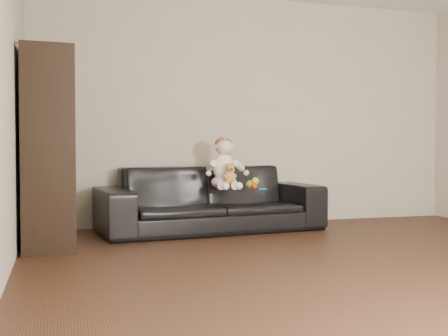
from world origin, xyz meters
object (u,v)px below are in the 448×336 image
object	(u,v)px
cabinet	(47,149)
baby	(224,166)
teddy_bear	(230,174)
toy_green	(251,184)
toy_blue_disc	(263,189)
sofa	(211,199)
toy_rattle	(254,186)

from	to	relation	value
cabinet	baby	world-z (taller)	cabinet
baby	teddy_bear	xyz separation A→B (m)	(0.01, -0.16, -0.07)
toy_green	toy_blue_disc	xyz separation A→B (m)	(0.08, -0.12, -0.04)
toy_green	cabinet	bearing A→B (deg)	-164.82
sofa	baby	xyz separation A→B (m)	(0.11, -0.13, 0.34)
sofa	toy_rattle	xyz separation A→B (m)	(0.42, -0.20, 0.14)
toy_blue_disc	toy_rattle	bearing A→B (deg)	143.19
toy_rattle	teddy_bear	bearing A→B (deg)	-162.32
cabinet	toy_green	xyz separation A→B (m)	(2.03, 0.55, -0.37)
teddy_bear	toy_green	world-z (taller)	teddy_bear
baby	toy_green	xyz separation A→B (m)	(0.29, 0.00, -0.19)
teddy_bear	toy_green	xyz separation A→B (m)	(0.28, 0.16, -0.12)
toy_rattle	toy_blue_disc	size ratio (longest dim) A/B	0.72
sofa	toy_rattle	size ratio (longest dim) A/B	35.14
baby	toy_blue_disc	world-z (taller)	baby
toy_green	toy_rattle	xyz separation A→B (m)	(0.01, -0.07, -0.01)
cabinet	toy_rattle	bearing A→B (deg)	10.52
toy_green	teddy_bear	bearing A→B (deg)	-149.99
cabinet	teddy_bear	bearing A→B (deg)	9.75
baby	toy_rattle	distance (m)	0.37
sofa	baby	bearing A→B (deg)	-54.13
baby	sofa	bearing A→B (deg)	152.03
toy_rattle	toy_blue_disc	world-z (taller)	toy_rattle
baby	toy_green	bearing A→B (deg)	20.11
cabinet	baby	bearing A→B (deg)	14.83
toy_rattle	toy_blue_disc	xyz separation A→B (m)	(0.07, -0.05, -0.03)
teddy_bear	baby	bearing A→B (deg)	99.03
cabinet	toy_green	size ratio (longest dim) A/B	13.12
baby	toy_green	distance (m)	0.35
cabinet	toy_rattle	xyz separation A→B (m)	(2.04, 0.48, -0.38)
sofa	toy_blue_disc	xyz separation A→B (m)	(0.49, -0.25, 0.11)
baby	toy_blue_disc	size ratio (longest dim) A/B	5.91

